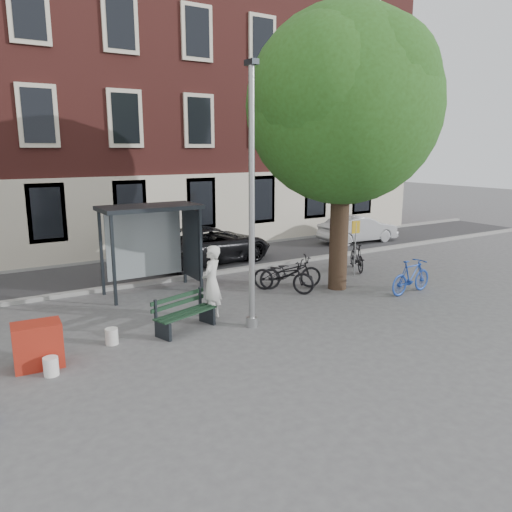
{
  "coord_description": "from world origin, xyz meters",
  "views": [
    {
      "loc": [
        -5.97,
        -9.76,
        4.22
      ],
      "look_at": [
        0.94,
        1.32,
        1.4
      ],
      "focal_mm": 35.0,
      "sensor_mm": 36.0,
      "label": 1
    }
  ],
  "objects": [
    {
      "name": "car_dark",
      "position": [
        2.24,
        6.78,
        0.69
      ],
      "size": [
        5.26,
        2.96,
        1.39
      ],
      "primitive_type": "imported",
      "rotation": [
        0.0,
        0.0,
        1.71
      ],
      "color": "black",
      "rests_on": "ground"
    },
    {
      "name": "curb_far",
      "position": [
        0.0,
        9.0,
        0.06
      ],
      "size": [
        40.0,
        0.25,
        0.12
      ],
      "primitive_type": "cube",
      "color": "gray",
      "rests_on": "ground"
    },
    {
      "name": "curb_near",
      "position": [
        0.0,
        5.0,
        0.06
      ],
      "size": [
        40.0,
        0.25,
        0.12
      ],
      "primitive_type": "cube",
      "color": "gray",
      "rests_on": "ground"
    },
    {
      "name": "notice_sign",
      "position": [
        5.53,
        2.4,
        1.35
      ],
      "size": [
        0.32,
        0.05,
        1.87
      ],
      "rotation": [
        0.0,
        0.0,
        -0.06
      ],
      "color": "#9EA0A3",
      "rests_on": "ground"
    },
    {
      "name": "red_stand",
      "position": [
        -4.75,
        0.29,
        0.45
      ],
      "size": [
        0.94,
        0.66,
        0.9
      ],
      "primitive_type": "cube",
      "rotation": [
        0.0,
        0.0,
        -0.07
      ],
      "color": "maroon",
      "rests_on": "ground"
    },
    {
      "name": "bike_b",
      "position": [
        5.48,
        -0.08,
        0.52
      ],
      "size": [
        1.75,
        0.62,
        1.03
      ],
      "primitive_type": "imported",
      "rotation": [
        0.0,
        0.0,
        1.65
      ],
      "color": "#1C3C9A",
      "rests_on": "ground"
    },
    {
      "name": "bucket_a",
      "position": [
        -4.62,
        -0.25,
        0.18
      ],
      "size": [
        0.35,
        0.35,
        0.36
      ],
      "primitive_type": "cylinder",
      "rotation": [
        0.0,
        0.0,
        -0.31
      ],
      "color": "white",
      "rests_on": "ground"
    },
    {
      "name": "bike_d",
      "position": [
        6.14,
        2.93,
        0.49
      ],
      "size": [
        1.16,
        1.65,
        0.97
      ],
      "primitive_type": "imported",
      "rotation": [
        0.0,
        0.0,
        2.66
      ],
      "color": "black",
      "rests_on": "ground"
    },
    {
      "name": "road",
      "position": [
        0.0,
        7.0,
        0.01
      ],
      "size": [
        40.0,
        4.0,
        0.01
      ],
      "primitive_type": "cube",
      "color": "#28282B",
      "rests_on": "ground"
    },
    {
      "name": "car_silver",
      "position": [
        9.94,
        6.9,
        0.62
      ],
      "size": [
        3.82,
        1.53,
        1.24
      ],
      "primitive_type": "imported",
      "rotation": [
        0.0,
        0.0,
        1.51
      ],
      "color": "#AFB1B7",
      "rests_on": "ground"
    },
    {
      "name": "bike_a",
      "position": [
        2.77,
        2.26,
        0.51
      ],
      "size": [
        2.04,
        1.32,
        1.01
      ],
      "primitive_type": "imported",
      "rotation": [
        0.0,
        0.0,
        1.2
      ],
      "color": "black",
      "rests_on": "ground"
    },
    {
      "name": "ground",
      "position": [
        0.0,
        0.0,
        0.0
      ],
      "size": [
        90.0,
        90.0,
        0.0
      ],
      "primitive_type": "plane",
      "color": "#4C4C4F",
      "rests_on": "ground"
    },
    {
      "name": "painter",
      "position": [
        -0.56,
        1.0,
        0.94
      ],
      "size": [
        0.82,
        0.79,
        1.89
      ],
      "primitive_type": "imported",
      "rotation": [
        0.0,
        0.0,
        3.84
      ],
      "color": "silver",
      "rests_on": "ground"
    },
    {
      "name": "bus_shelter",
      "position": [
        -0.61,
        4.11,
        1.92
      ],
      "size": [
        2.85,
        1.45,
        2.62
      ],
      "color": "#1E2328",
      "rests_on": "ground"
    },
    {
      "name": "building_row",
      "position": [
        0.0,
        13.0,
        7.0
      ],
      "size": [
        30.0,
        8.0,
        14.0
      ],
      "primitive_type": "cube",
      "color": "maroon",
      "rests_on": "ground"
    },
    {
      "name": "tree_right",
      "position": [
        4.01,
        1.38,
        5.62
      ],
      "size": [
        5.76,
        5.6,
        8.2
      ],
      "color": "black",
      "rests_on": "ground"
    },
    {
      "name": "lamppost",
      "position": [
        0.0,
        0.0,
        2.78
      ],
      "size": [
        0.28,
        0.35,
        6.11
      ],
      "color": "#9EA0A3",
      "rests_on": "ground"
    },
    {
      "name": "bench",
      "position": [
        -1.48,
        0.64,
        0.38
      ],
      "size": [
        1.69,
        0.98,
        0.83
      ],
      "rotation": [
        0.0,
        0.0,
        0.31
      ],
      "color": "#1E2328",
      "rests_on": "ground"
    },
    {
      "name": "bucket_c",
      "position": [
        -3.2,
        0.68,
        0.18
      ],
      "size": [
        0.37,
        0.37,
        0.36
      ],
      "primitive_type": "cylinder",
      "rotation": [
        0.0,
        0.0,
        0.39
      ],
      "color": "silver",
      "rests_on": "ground"
    },
    {
      "name": "bike_c",
      "position": [
        2.35,
        2.05,
        0.51
      ],
      "size": [
        1.65,
        1.97,
        1.01
      ],
      "primitive_type": "imported",
      "rotation": [
        0.0,
        0.0,
        0.6
      ],
      "color": "black",
      "rests_on": "ground"
    }
  ]
}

